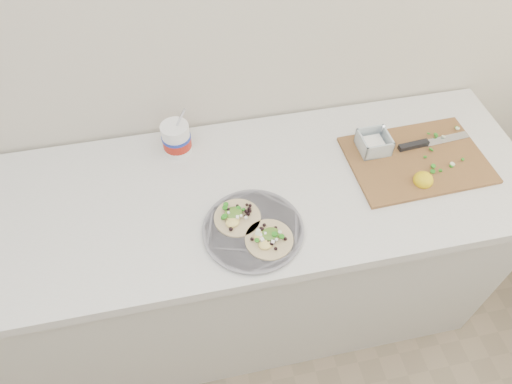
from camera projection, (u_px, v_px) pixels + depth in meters
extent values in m
cube|color=beige|center=(135.00, 35.00, 1.32)|extent=(3.50, 0.05, 2.60)
cube|color=beige|center=(183.00, 271.00, 1.81)|extent=(2.40, 0.62, 0.86)
cube|color=silver|center=(166.00, 207.00, 1.45)|extent=(2.44, 0.66, 0.04)
cylinder|color=slate|center=(253.00, 230.00, 1.36)|extent=(0.29, 0.29, 0.01)
cylinder|color=slate|center=(253.00, 229.00, 1.36)|extent=(0.30, 0.30, 0.00)
cylinder|color=white|center=(176.00, 139.00, 1.53)|extent=(0.09, 0.09, 0.12)
cylinder|color=#A61E12|center=(177.00, 141.00, 1.54)|extent=(0.10, 0.10, 0.04)
cylinder|color=#192D99|center=(176.00, 137.00, 1.53)|extent=(0.10, 0.10, 0.01)
cube|color=brown|center=(416.00, 160.00, 1.54)|extent=(0.47, 0.33, 0.01)
cube|color=white|center=(373.00, 144.00, 1.55)|extent=(0.06, 0.06, 0.03)
ellipsoid|color=yellow|center=(424.00, 178.00, 1.46)|extent=(0.06, 0.06, 0.05)
cube|color=silver|center=(446.00, 139.00, 1.59)|extent=(0.17, 0.05, 0.00)
cube|color=black|center=(413.00, 145.00, 1.57)|extent=(0.11, 0.03, 0.02)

